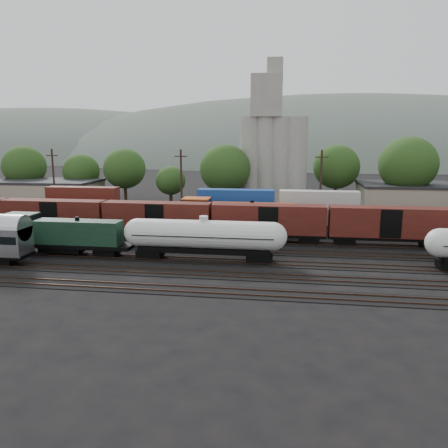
# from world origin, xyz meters

# --- Properties ---
(ground) EXTENTS (600.00, 600.00, 0.00)m
(ground) POSITION_xyz_m (0.00, 0.00, 0.00)
(ground) COLOR black
(tracks) EXTENTS (180.00, 33.20, 0.20)m
(tracks) POSITION_xyz_m (0.00, 0.00, 0.05)
(tracks) COLOR black
(tracks) RESTS_ON ground
(green_locomotive) EXTENTS (17.55, 3.10, 4.65)m
(green_locomotive) POSITION_xyz_m (-21.10, -5.00, 2.64)
(green_locomotive) COLOR black
(green_locomotive) RESTS_ON ground
(tank_car_a) EXTENTS (18.84, 3.37, 4.94)m
(tank_car_a) POSITION_xyz_m (-2.77, -5.00, 2.91)
(tank_car_a) COLOR silver
(tank_car_a) RESTS_ON ground
(orange_locomotive) EXTENTS (19.68, 3.28, 4.92)m
(orange_locomotive) POSITION_xyz_m (-1.87, 10.00, 2.79)
(orange_locomotive) COLOR black
(orange_locomotive) RESTS_ON ground
(boxcar_string) EXTENTS (122.80, 2.90, 4.20)m
(boxcar_string) POSITION_xyz_m (-18.97, 5.00, 3.12)
(boxcar_string) COLOR black
(boxcar_string) RESTS_ON ground
(container_wall) EXTENTS (164.28, 2.60, 5.80)m
(container_wall) POSITION_xyz_m (-4.53, 15.00, 2.50)
(container_wall) COLOR black
(container_wall) RESTS_ON ground
(grain_silo) EXTENTS (13.40, 5.00, 29.00)m
(grain_silo) POSITION_xyz_m (3.28, 36.00, 11.26)
(grain_silo) COLOR #A09D92
(grain_silo) RESTS_ON ground
(industrial_sheds) EXTENTS (119.38, 17.26, 5.10)m
(industrial_sheds) POSITION_xyz_m (6.63, 35.25, 2.56)
(industrial_sheds) COLOR #9E937F
(industrial_sheds) RESTS_ON ground
(tree_band) EXTENTS (165.87, 21.84, 14.24)m
(tree_band) POSITION_xyz_m (6.64, 36.39, 7.62)
(tree_band) COLOR black
(tree_band) RESTS_ON ground
(utility_poles) EXTENTS (122.20, 0.36, 12.00)m
(utility_poles) POSITION_xyz_m (0.00, 22.00, 6.21)
(utility_poles) COLOR black
(utility_poles) RESTS_ON ground
(distant_hills) EXTENTS (860.00, 286.00, 130.00)m
(distant_hills) POSITION_xyz_m (23.92, 260.00, -20.56)
(distant_hills) COLOR #59665B
(distant_hills) RESTS_ON ground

